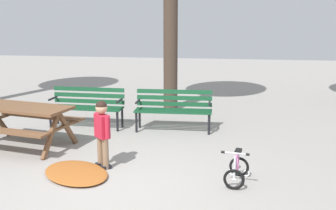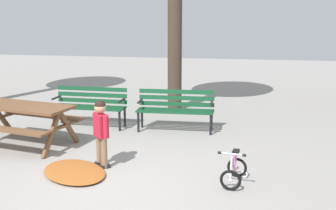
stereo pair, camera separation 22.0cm
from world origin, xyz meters
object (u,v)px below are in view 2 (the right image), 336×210
at_px(park_bench_far_left, 90,103).
at_px(kids_bicycle, 234,170).
at_px(picnic_table, 25,114).
at_px(child_standing, 101,128).
at_px(park_bench_left, 176,107).

bearing_deg(park_bench_far_left, kids_bicycle, -39.14).
bearing_deg(kids_bicycle, picnic_table, 164.36).
bearing_deg(park_bench_far_left, child_standing, -64.71).
distance_m(child_standing, kids_bicycle, 2.16).
relative_size(picnic_table, kids_bicycle, 3.39).
relative_size(child_standing, kids_bicycle, 1.83).
xyz_separation_m(picnic_table, kids_bicycle, (3.88, -1.09, -0.39)).
height_order(park_bench_far_left, kids_bicycle, park_bench_far_left).
relative_size(picnic_table, child_standing, 1.86).
bearing_deg(child_standing, picnic_table, 155.48).
xyz_separation_m(picnic_table, park_bench_left, (2.58, 1.53, -0.08)).
bearing_deg(picnic_table, child_standing, -24.52).
bearing_deg(park_bench_left, picnic_table, -149.33).
bearing_deg(child_standing, kids_bicycle, -7.42).
xyz_separation_m(picnic_table, park_bench_far_left, (0.68, 1.52, -0.08)).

